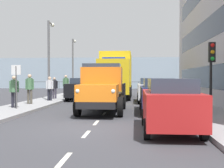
# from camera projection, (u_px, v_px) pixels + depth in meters

# --- Properties ---
(ground_plane) EXTENTS (80.00, 80.00, 0.00)m
(ground_plane) POSITION_uv_depth(u_px,v_px,m) (116.00, 100.00, 21.99)
(ground_plane) COLOR #38383D
(sidewalk_left) EXTENTS (2.44, 41.41, 0.15)m
(sidewalk_left) POSITION_uv_depth(u_px,v_px,m) (178.00, 100.00, 21.60)
(sidewalk_left) COLOR gray
(sidewalk_left) RESTS_ON ground_plane
(sidewalk_right) EXTENTS (2.44, 41.41, 0.15)m
(sidewalk_right) POSITION_uv_depth(u_px,v_px,m) (55.00, 99.00, 22.38)
(sidewalk_right) COLOR gray
(sidewalk_right) RESTS_ON ground_plane
(road_centreline_markings) EXTENTS (0.12, 36.40, 0.01)m
(road_centreline_markings) POSITION_uv_depth(u_px,v_px,m) (115.00, 101.00, 20.73)
(road_centreline_markings) COLOR silver
(road_centreline_markings) RESTS_ON ground_plane
(sea_horizon) EXTENTS (80.00, 0.80, 5.00)m
(sea_horizon) POSITION_uv_depth(u_px,v_px,m) (126.00, 73.00, 45.55)
(sea_horizon) COLOR #8C9EAD
(sea_horizon) RESTS_ON ground_plane
(seawall_railing) EXTENTS (28.08, 0.08, 1.20)m
(seawall_railing) POSITION_uv_depth(u_px,v_px,m) (125.00, 83.00, 42.00)
(seawall_railing) COLOR #4C5156
(seawall_railing) RESTS_ON ground_plane
(truck_vintage_orange) EXTENTS (2.17, 5.64, 2.43)m
(truck_vintage_orange) POSITION_uv_depth(u_px,v_px,m) (102.00, 89.00, 13.93)
(truck_vintage_orange) COLOR black
(truck_vintage_orange) RESTS_ON ground_plane
(lorry_cargo_yellow) EXTENTS (2.58, 8.20, 3.87)m
(lorry_cargo_yellow) POSITION_uv_depth(u_px,v_px,m) (116.00, 74.00, 24.25)
(lorry_cargo_yellow) COLOR gold
(lorry_cargo_yellow) RESTS_ON ground_plane
(car_red_kerbside_near) EXTENTS (1.75, 3.84, 1.72)m
(car_red_kerbside_near) POSITION_uv_depth(u_px,v_px,m) (170.00, 104.00, 9.07)
(car_red_kerbside_near) COLOR #B21E1E
(car_red_kerbside_near) RESTS_ON ground_plane
(car_navy_kerbside_1) EXTENTS (1.76, 4.41, 1.72)m
(car_navy_kerbside_1) POSITION_uv_depth(u_px,v_px,m) (158.00, 95.00, 14.13)
(car_navy_kerbside_1) COLOR navy
(car_navy_kerbside_1) RESTS_ON ground_plane
(car_white_kerbside_2) EXTENTS (1.92, 4.30, 1.72)m
(car_white_kerbside_2) POSITION_uv_depth(u_px,v_px,m) (151.00, 90.00, 20.07)
(car_white_kerbside_2) COLOR white
(car_white_kerbside_2) RESTS_ON ground_plane
(car_black_oppositeside_0) EXTENTS (1.96, 4.57, 1.72)m
(car_black_oppositeside_0) POSITION_uv_depth(u_px,v_px,m) (82.00, 88.00, 22.23)
(car_black_oppositeside_0) COLOR black
(car_black_oppositeside_0) RESTS_ON ground_plane
(car_silver_oppositeside_1) EXTENTS (1.84, 4.07, 1.72)m
(car_silver_oppositeside_1) POSITION_uv_depth(u_px,v_px,m) (95.00, 86.00, 29.24)
(car_silver_oppositeside_1) COLOR #B7BABF
(car_silver_oppositeside_1) RESTS_ON ground_plane
(pedestrian_couple_b) EXTENTS (0.53, 0.34, 1.71)m
(pedestrian_couple_b) POSITION_uv_depth(u_px,v_px,m) (14.00, 89.00, 15.07)
(pedestrian_couple_b) COLOR black
(pedestrian_couple_b) RESTS_ON sidewalk_right
(pedestrian_by_lamp) EXTENTS (0.53, 0.34, 1.81)m
(pedestrian_by_lamp) POSITION_uv_depth(u_px,v_px,m) (30.00, 86.00, 17.20)
(pedestrian_by_lamp) COLOR #4C473D
(pedestrian_by_lamp) RESTS_ON sidewalk_right
(pedestrian_near_railing) EXTENTS (0.53, 0.34, 1.67)m
(pedestrian_near_railing) POSITION_uv_depth(u_px,v_px,m) (50.00, 86.00, 19.77)
(pedestrian_near_railing) COLOR black
(pedestrian_near_railing) RESTS_ON sidewalk_right
(pedestrian_strolling) EXTENTS (0.53, 0.34, 1.62)m
(pedestrian_strolling) POSITION_uv_depth(u_px,v_px,m) (54.00, 86.00, 21.59)
(pedestrian_strolling) COLOR #383342
(pedestrian_strolling) RESTS_ON sidewalk_right
(pedestrian_in_dark_coat) EXTENTS (0.53, 0.34, 1.83)m
(pedestrian_in_dark_coat) POSITION_uv_depth(u_px,v_px,m) (66.00, 84.00, 24.36)
(pedestrian_in_dark_coat) COLOR #4C473D
(pedestrian_in_dark_coat) RESTS_ON sidewalk_right
(traffic_light_near) EXTENTS (0.28, 0.41, 3.20)m
(traffic_light_near) POSITION_uv_depth(u_px,v_px,m) (212.00, 62.00, 12.82)
(traffic_light_near) COLOR black
(traffic_light_near) RESTS_ON sidewalk_left
(lamp_post_promenade) EXTENTS (0.32, 1.14, 5.69)m
(lamp_post_promenade) POSITION_uv_depth(u_px,v_px,m) (49.00, 52.00, 20.43)
(lamp_post_promenade) COLOR #59595B
(lamp_post_promenade) RESTS_ON sidewalk_right
(lamp_post_far) EXTENTS (0.32, 1.14, 5.64)m
(lamp_post_far) POSITION_uv_depth(u_px,v_px,m) (73.00, 60.00, 29.55)
(lamp_post_far) COLOR #59595B
(lamp_post_far) RESTS_ON sidewalk_right
(street_sign) EXTENTS (0.50, 0.07, 2.25)m
(street_sign) POSITION_uv_depth(u_px,v_px,m) (16.00, 79.00, 14.56)
(street_sign) COLOR #4C4C4C
(street_sign) RESTS_ON sidewalk_right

